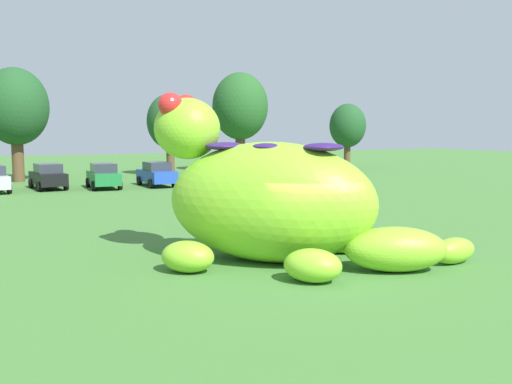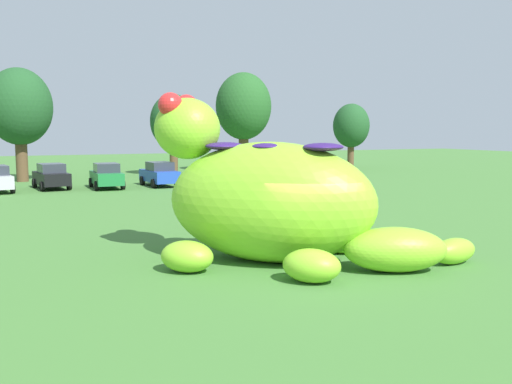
% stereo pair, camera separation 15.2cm
% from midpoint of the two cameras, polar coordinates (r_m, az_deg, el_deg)
% --- Properties ---
extents(ground_plane, '(160.00, 160.00, 0.00)m').
position_cam_midpoint_polar(ground_plane, '(15.69, 5.28, -8.02)').
color(ground_plane, '#427533').
extents(giant_inflatable_creature, '(9.23, 7.37, 5.05)m').
position_cam_midpoint_polar(giant_inflatable_creature, '(16.26, 1.78, -0.85)').
color(giant_inflatable_creature, '#8CD12D').
rests_on(giant_inflatable_creature, ground).
extents(car_black, '(2.37, 4.30, 1.72)m').
position_cam_midpoint_polar(car_black, '(39.23, -20.46, 1.55)').
color(car_black, black).
rests_on(car_black, ground).
extents(car_green, '(1.95, 4.11, 1.72)m').
position_cam_midpoint_polar(car_green, '(38.47, -15.21, 1.64)').
color(car_green, '#1E7238').
rests_on(car_green, ground).
extents(car_blue, '(2.18, 4.22, 1.72)m').
position_cam_midpoint_polar(car_blue, '(39.25, -9.92, 1.86)').
color(car_blue, '#2347B7').
rests_on(car_blue, ground).
extents(tree_mid_left, '(4.88, 4.88, 8.67)m').
position_cam_midpoint_polar(tree_mid_left, '(45.74, -23.36, 8.10)').
color(tree_mid_left, brown).
rests_on(tree_mid_left, ground).
extents(tree_centre_left, '(4.02, 4.02, 7.13)m').
position_cam_midpoint_polar(tree_centre_left, '(48.90, -8.54, 7.23)').
color(tree_centre_left, brown).
rests_on(tree_centre_left, ground).
extents(tree_centre, '(5.30, 5.30, 9.40)m').
position_cam_midpoint_polar(tree_centre, '(52.58, -1.23, 8.85)').
color(tree_centre, brown).
rests_on(tree_centre, ground).
extents(tree_centre_right, '(3.78, 3.78, 6.70)m').
position_cam_midpoint_polar(tree_centre_right, '(58.03, 9.97, 6.78)').
color(tree_centre_right, brown).
rests_on(tree_centre_right, ground).
extents(spectator_near_inflatable, '(0.38, 0.26, 1.71)m').
position_cam_midpoint_polar(spectator_near_inflatable, '(34.23, 9.68, 1.20)').
color(spectator_near_inflatable, '#2D334C').
rests_on(spectator_near_inflatable, ground).
extents(spectator_mid_field, '(0.38, 0.26, 1.71)m').
position_cam_midpoint_polar(spectator_mid_field, '(29.66, 8.67, 0.43)').
color(spectator_mid_field, black).
rests_on(spectator_mid_field, ground).
extents(spectator_wandering, '(0.38, 0.26, 1.71)m').
position_cam_midpoint_polar(spectator_wandering, '(29.60, -1.05, 0.49)').
color(spectator_wandering, '#2D334C').
rests_on(spectator_wandering, ground).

